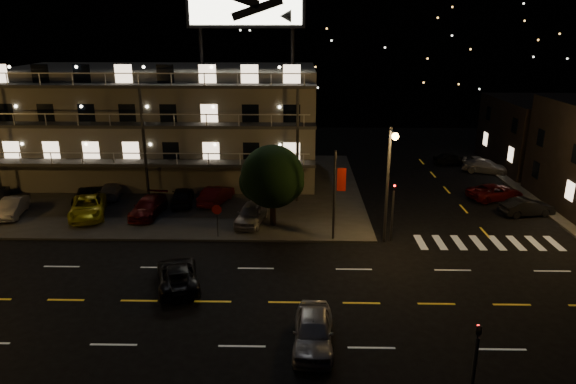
{
  "coord_description": "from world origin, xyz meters",
  "views": [
    {
      "loc": [
        2.56,
        -24.33,
        14.21
      ],
      "look_at": [
        1.9,
        8.0,
        3.64
      ],
      "focal_mm": 32.0,
      "sensor_mm": 36.0,
      "label": 1
    }
  ],
  "objects_px": {
    "lot_car_2": "(88,207)",
    "side_car_0": "(527,207)",
    "lot_car_7": "(111,190)",
    "tree": "(272,178)",
    "lot_car_4": "(251,213)",
    "road_car_west": "(178,275)",
    "road_car_east": "(313,331)"
  },
  "relations": [
    {
      "from": "lot_car_2",
      "to": "side_car_0",
      "type": "relative_size",
      "value": 1.31
    },
    {
      "from": "lot_car_7",
      "to": "tree",
      "type": "bearing_deg",
      "value": 146.51
    },
    {
      "from": "tree",
      "to": "lot_car_4",
      "type": "distance_m",
      "value": 3.22
    },
    {
      "from": "lot_car_4",
      "to": "lot_car_7",
      "type": "height_order",
      "value": "lot_car_4"
    },
    {
      "from": "lot_car_7",
      "to": "road_car_west",
      "type": "xyz_separation_m",
      "value": [
        9.15,
        -15.19,
        -0.09
      ]
    },
    {
      "from": "road_car_east",
      "to": "tree",
      "type": "bearing_deg",
      "value": 102.67
    },
    {
      "from": "lot_car_2",
      "to": "lot_car_4",
      "type": "bearing_deg",
      "value": -21.51
    },
    {
      "from": "lot_car_7",
      "to": "side_car_0",
      "type": "relative_size",
      "value": 1.02
    },
    {
      "from": "tree",
      "to": "lot_car_4",
      "type": "xyz_separation_m",
      "value": [
        -1.57,
        0.28,
        -2.8
      ]
    },
    {
      "from": "lot_car_7",
      "to": "road_car_west",
      "type": "height_order",
      "value": "lot_car_7"
    },
    {
      "from": "side_car_0",
      "to": "road_car_east",
      "type": "xyz_separation_m",
      "value": [
        -17.12,
        -17.46,
        0.1
      ]
    },
    {
      "from": "road_car_west",
      "to": "lot_car_7",
      "type": "bearing_deg",
      "value": -75.02
    },
    {
      "from": "tree",
      "to": "road_car_east",
      "type": "height_order",
      "value": "tree"
    },
    {
      "from": "road_car_east",
      "to": "lot_car_2",
      "type": "bearing_deg",
      "value": 138.78
    },
    {
      "from": "tree",
      "to": "road_car_east",
      "type": "relative_size",
      "value": 1.32
    },
    {
      "from": "lot_car_4",
      "to": "lot_car_7",
      "type": "xyz_separation_m",
      "value": [
        -12.52,
        5.81,
        -0.15
      ]
    },
    {
      "from": "tree",
      "to": "lot_car_2",
      "type": "distance_m",
      "value": 14.59
    },
    {
      "from": "road_car_east",
      "to": "side_car_0",
      "type": "bearing_deg",
      "value": 48.12
    },
    {
      "from": "lot_car_2",
      "to": "lot_car_4",
      "type": "distance_m",
      "value": 12.72
    },
    {
      "from": "lot_car_2",
      "to": "tree",
      "type": "bearing_deg",
      "value": -22.05
    },
    {
      "from": "tree",
      "to": "road_car_west",
      "type": "height_order",
      "value": "tree"
    },
    {
      "from": "lot_car_4",
      "to": "road_car_west",
      "type": "xyz_separation_m",
      "value": [
        -3.37,
        -9.38,
        -0.24
      ]
    },
    {
      "from": "side_car_0",
      "to": "road_car_east",
      "type": "bearing_deg",
      "value": 124.95
    },
    {
      "from": "side_car_0",
      "to": "road_car_west",
      "type": "bearing_deg",
      "value": 104.98
    },
    {
      "from": "lot_car_2",
      "to": "road_car_west",
      "type": "height_order",
      "value": "lot_car_2"
    },
    {
      "from": "road_car_east",
      "to": "road_car_west",
      "type": "bearing_deg",
      "value": 145.91
    },
    {
      "from": "tree",
      "to": "road_car_east",
      "type": "bearing_deg",
      "value": -79.89
    },
    {
      "from": "lot_car_4",
      "to": "side_car_0",
      "type": "xyz_separation_m",
      "value": [
        21.32,
        2.45,
        -0.23
      ]
    },
    {
      "from": "road_car_east",
      "to": "road_car_west",
      "type": "height_order",
      "value": "road_car_east"
    },
    {
      "from": "lot_car_2",
      "to": "lot_car_4",
      "type": "relative_size",
      "value": 1.21
    },
    {
      "from": "lot_car_2",
      "to": "lot_car_4",
      "type": "height_order",
      "value": "lot_car_4"
    },
    {
      "from": "lot_car_2",
      "to": "road_car_west",
      "type": "distance_m",
      "value": 14.05
    }
  ]
}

